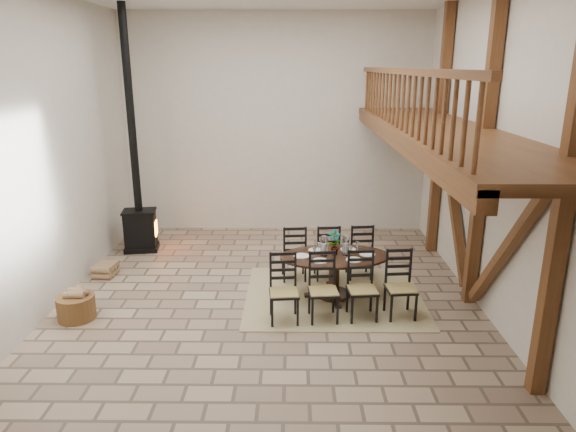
{
  "coord_description": "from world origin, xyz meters",
  "views": [
    {
      "loc": [
        0.41,
        -7.96,
        3.83
      ],
      "look_at": [
        0.32,
        0.4,
        1.37
      ],
      "focal_mm": 32.0,
      "sensor_mm": 36.0,
      "label": 1
    }
  ],
  "objects_px": {
    "log_basket": "(76,306)",
    "log_stack": "(106,270)",
    "dining_table": "(335,278)",
    "wood_stove": "(138,200)"
  },
  "relations": [
    {
      "from": "log_basket",
      "to": "log_stack",
      "type": "distance_m",
      "value": 1.71
    },
    {
      "from": "dining_table",
      "to": "wood_stove",
      "type": "height_order",
      "value": "wood_stove"
    },
    {
      "from": "wood_stove",
      "to": "log_basket",
      "type": "bearing_deg",
      "value": -100.98
    },
    {
      "from": "dining_table",
      "to": "wood_stove",
      "type": "xyz_separation_m",
      "value": [
        -3.97,
        2.39,
        0.72
      ]
    },
    {
      "from": "dining_table",
      "to": "log_stack",
      "type": "bearing_deg",
      "value": 161.95
    },
    {
      "from": "dining_table",
      "to": "log_stack",
      "type": "relative_size",
      "value": 4.38
    },
    {
      "from": "wood_stove",
      "to": "log_stack",
      "type": "bearing_deg",
      "value": -109.54
    },
    {
      "from": "wood_stove",
      "to": "log_basket",
      "type": "xyz_separation_m",
      "value": [
        -0.13,
        -3.13,
        -0.91
      ]
    },
    {
      "from": "wood_stove",
      "to": "log_basket",
      "type": "relative_size",
      "value": 8.58
    },
    {
      "from": "log_basket",
      "to": "log_stack",
      "type": "xyz_separation_m",
      "value": [
        -0.14,
        1.7,
        -0.09
      ]
    }
  ]
}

